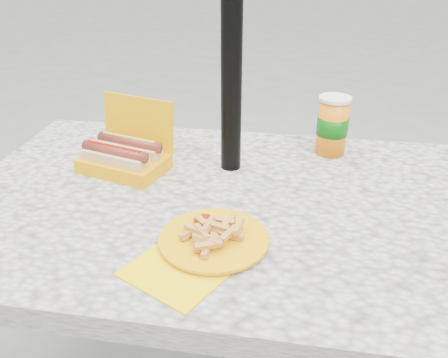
% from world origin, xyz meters
% --- Properties ---
extents(picnic_table, '(1.20, 0.80, 0.75)m').
position_xyz_m(picnic_table, '(0.00, 0.00, 0.64)').
color(picnic_table, beige).
rests_on(picnic_table, ground).
extents(umbrella_pole, '(0.05, 0.05, 2.20)m').
position_xyz_m(umbrella_pole, '(0.00, 0.16, 1.10)').
color(umbrella_pole, black).
rests_on(umbrella_pole, ground).
extents(hotdog_box, '(0.24, 0.20, 0.17)m').
position_xyz_m(hotdog_box, '(-0.26, 0.10, 0.79)').
color(hotdog_box, '#E6A000').
rests_on(hotdog_box, picnic_table).
extents(fries_plate, '(0.26, 0.30, 0.04)m').
position_xyz_m(fries_plate, '(0.02, -0.18, 0.76)').
color(fries_plate, '#F1CE00').
rests_on(fries_plate, picnic_table).
extents(soda_cup, '(0.08, 0.08, 0.16)m').
position_xyz_m(soda_cup, '(0.25, 0.29, 0.83)').
color(soda_cup, orange).
rests_on(soda_cup, picnic_table).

